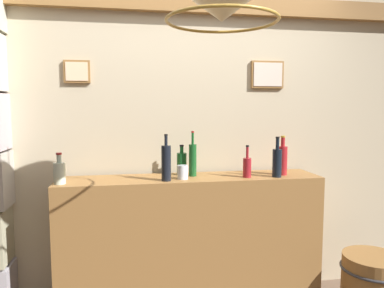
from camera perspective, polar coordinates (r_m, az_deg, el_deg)
name	(u,v)px	position (r m, az deg, el deg)	size (l,w,h in m)	color
panelled_rear_partition	(185,133)	(2.95, -1.07, 1.68)	(3.70, 0.15, 2.50)	#BCAD8E
bar_shelf_unit	(191,244)	(2.86, -0.18, -15.19)	(1.92, 0.39, 1.02)	olive
liquor_bottle_tequila	(247,167)	(2.72, 8.54, -3.50)	(0.06, 0.06, 0.24)	maroon
liquor_bottle_gin	(60,172)	(2.62, -19.85, -4.12)	(0.08, 0.08, 0.21)	beige
liquor_bottle_brandy	(166,162)	(2.57, -4.03, -2.86)	(0.07, 0.07, 0.33)	black
liquor_bottle_amaro	(193,159)	(2.74, 0.11, -2.38)	(0.06, 0.06, 0.34)	#184E21
liquor_bottle_bourbon	(182,163)	(2.79, -1.60, -2.99)	(0.07, 0.07, 0.23)	#175022
liquor_bottle_scotch	(277,162)	(2.78, 13.05, -2.72)	(0.07, 0.07, 0.30)	black
liquor_bottle_rum	(282,159)	(2.87, 13.85, -2.33)	(0.07, 0.07, 0.30)	maroon
glass_tumbler_rocks	(183,172)	(2.64, -1.45, -4.39)	(0.08, 0.08, 0.10)	silver
pendant_lamp	(222,1)	(1.93, 4.67, 21.18)	(0.56, 0.56, 0.56)	beige
wooden_barrel	(372,284)	(3.21, 26.15, -18.95)	(0.46, 0.46, 0.44)	olive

